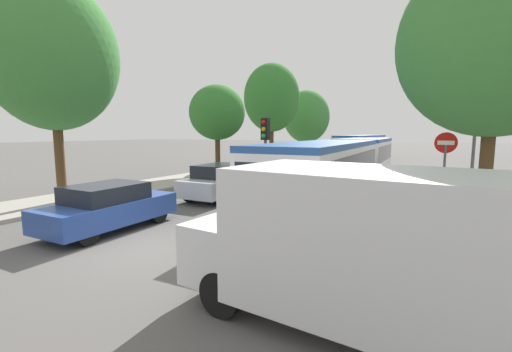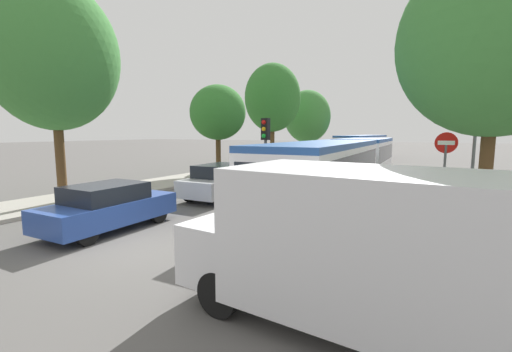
{
  "view_description": "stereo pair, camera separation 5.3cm",
  "coord_description": "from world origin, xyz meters",
  "px_view_note": "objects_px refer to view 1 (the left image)",
  "views": [
    {
      "loc": [
        6.37,
        -5.77,
        2.82
      ],
      "look_at": [
        0.2,
        5.27,
        1.2
      ],
      "focal_mm": 24.0,
      "sensor_mm": 36.0,
      "label": 1
    },
    {
      "loc": [
        6.41,
        -5.74,
        2.82
      ],
      "look_at": [
        0.2,
        5.27,
        1.2
      ],
      "focal_mm": 24.0,
      "sensor_mm": 36.0,
      "label": 2
    }
  ],
  "objects_px": {
    "articulated_bus": "(344,162)",
    "tree_left_mid": "(217,113)",
    "direction_sign_post": "(474,140)",
    "tree_left_near": "(52,56)",
    "tree_left_far": "(272,98)",
    "tree_right_near": "(497,41)",
    "white_van": "(361,244)",
    "city_bus_rear": "(361,145)",
    "queued_car_blue": "(109,207)",
    "queued_car_white": "(307,162)",
    "tree_left_distant": "(307,118)",
    "queued_car_silver": "(222,181)",
    "queued_car_green": "(276,170)",
    "no_entry_sign": "(445,160)",
    "traffic_light": "(265,140)"
  },
  "relations": [
    {
      "from": "tree_left_distant",
      "to": "articulated_bus",
      "type": "bearing_deg",
      "value": -63.91
    },
    {
      "from": "city_bus_rear",
      "to": "no_entry_sign",
      "type": "bearing_deg",
      "value": -158.55
    },
    {
      "from": "articulated_bus",
      "to": "traffic_light",
      "type": "distance_m",
      "value": 4.21
    },
    {
      "from": "city_bus_rear",
      "to": "tree_left_near",
      "type": "distance_m",
      "value": 31.51
    },
    {
      "from": "tree_left_mid",
      "to": "white_van",
      "type": "bearing_deg",
      "value": -47.88
    },
    {
      "from": "tree_left_near",
      "to": "tree_left_mid",
      "type": "bearing_deg",
      "value": 89.5
    },
    {
      "from": "queued_car_blue",
      "to": "queued_car_white",
      "type": "xyz_separation_m",
      "value": [
        -0.11,
        16.31,
        0.09
      ]
    },
    {
      "from": "queued_car_white",
      "to": "tree_left_distant",
      "type": "bearing_deg",
      "value": 19.85
    },
    {
      "from": "white_van",
      "to": "tree_left_far",
      "type": "relative_size",
      "value": 0.6
    },
    {
      "from": "queued_car_silver",
      "to": "tree_left_far",
      "type": "height_order",
      "value": "tree_left_far"
    },
    {
      "from": "white_van",
      "to": "no_entry_sign",
      "type": "height_order",
      "value": "no_entry_sign"
    },
    {
      "from": "tree_left_far",
      "to": "tree_left_near",
      "type": "bearing_deg",
      "value": -89.82
    },
    {
      "from": "city_bus_rear",
      "to": "tree_left_far",
      "type": "bearing_deg",
      "value": 163.39
    },
    {
      "from": "tree_right_near",
      "to": "tree_left_mid",
      "type": "bearing_deg",
      "value": 150.82
    },
    {
      "from": "city_bus_rear",
      "to": "queued_car_blue",
      "type": "height_order",
      "value": "city_bus_rear"
    },
    {
      "from": "queued_car_silver",
      "to": "tree_left_near",
      "type": "xyz_separation_m",
      "value": [
        -4.55,
        -4.28,
        4.86
      ]
    },
    {
      "from": "queued_car_blue",
      "to": "tree_right_near",
      "type": "relative_size",
      "value": 0.54
    },
    {
      "from": "articulated_bus",
      "to": "city_bus_rear",
      "type": "distance_m",
      "value": 23.07
    },
    {
      "from": "white_van",
      "to": "tree_left_mid",
      "type": "relative_size",
      "value": 0.88
    },
    {
      "from": "tree_left_mid",
      "to": "tree_right_near",
      "type": "bearing_deg",
      "value": -29.18
    },
    {
      "from": "queued_car_silver",
      "to": "tree_left_near",
      "type": "bearing_deg",
      "value": 131.9
    },
    {
      "from": "direction_sign_post",
      "to": "tree_left_near",
      "type": "bearing_deg",
      "value": 31.56
    },
    {
      "from": "queued_car_green",
      "to": "white_van",
      "type": "bearing_deg",
      "value": -150.73
    },
    {
      "from": "city_bus_rear",
      "to": "white_van",
      "type": "height_order",
      "value": "city_bus_rear"
    },
    {
      "from": "no_entry_sign",
      "to": "tree_right_near",
      "type": "bearing_deg",
      "value": 17.65
    },
    {
      "from": "tree_left_far",
      "to": "direction_sign_post",
      "type": "bearing_deg",
      "value": -42.23
    },
    {
      "from": "city_bus_rear",
      "to": "queued_car_green",
      "type": "distance_m",
      "value": 21.62
    },
    {
      "from": "queued_car_silver",
      "to": "direction_sign_post",
      "type": "distance_m",
      "value": 9.41
    },
    {
      "from": "tree_left_near",
      "to": "tree_left_mid",
      "type": "xyz_separation_m",
      "value": [
        0.09,
        10.19,
        -1.56
      ]
    },
    {
      "from": "queued_car_green",
      "to": "tree_left_distant",
      "type": "xyz_separation_m",
      "value": [
        -4.41,
        16.16,
        3.54
      ]
    },
    {
      "from": "tree_left_mid",
      "to": "tree_right_near",
      "type": "xyz_separation_m",
      "value": [
        13.7,
        -7.65,
        0.94
      ]
    },
    {
      "from": "white_van",
      "to": "tree_left_distant",
      "type": "bearing_deg",
      "value": -63.98
    },
    {
      "from": "tree_right_near",
      "to": "tree_left_far",
      "type": "bearing_deg",
      "value": 131.57
    },
    {
      "from": "direction_sign_post",
      "to": "tree_left_mid",
      "type": "distance_m",
      "value": 14.39
    },
    {
      "from": "queued_car_white",
      "to": "tree_left_mid",
      "type": "height_order",
      "value": "tree_left_mid"
    },
    {
      "from": "tree_left_far",
      "to": "tree_right_near",
      "type": "distance_m",
      "value": 20.87
    },
    {
      "from": "city_bus_rear",
      "to": "tree_left_mid",
      "type": "height_order",
      "value": "tree_left_mid"
    },
    {
      "from": "no_entry_sign",
      "to": "tree_right_near",
      "type": "height_order",
      "value": "tree_right_near"
    },
    {
      "from": "white_van",
      "to": "queued_car_blue",
      "type": "bearing_deg",
      "value": -8.06
    },
    {
      "from": "city_bus_rear",
      "to": "queued_car_silver",
      "type": "xyz_separation_m",
      "value": [
        -0.05,
        -26.62,
        -0.7
      ]
    },
    {
      "from": "tree_left_near",
      "to": "white_van",
      "type": "bearing_deg",
      "value": -13.7
    },
    {
      "from": "queued_car_blue",
      "to": "tree_left_distant",
      "type": "relative_size",
      "value": 0.56
    },
    {
      "from": "queued_car_white",
      "to": "queued_car_green",
      "type": "bearing_deg",
      "value": -178.01
    },
    {
      "from": "queued_car_blue",
      "to": "tree_left_near",
      "type": "height_order",
      "value": "tree_left_near"
    },
    {
      "from": "white_van",
      "to": "tree_left_near",
      "type": "relative_size",
      "value": 0.61
    },
    {
      "from": "articulated_bus",
      "to": "traffic_light",
      "type": "bearing_deg",
      "value": -39.86
    },
    {
      "from": "queued_car_silver",
      "to": "queued_car_green",
      "type": "bearing_deg",
      "value": -3.13
    },
    {
      "from": "queued_car_blue",
      "to": "tree_left_near",
      "type": "relative_size",
      "value": 0.47
    },
    {
      "from": "direction_sign_post",
      "to": "tree_left_near",
      "type": "distance_m",
      "value": 15.12
    },
    {
      "from": "articulated_bus",
      "to": "tree_left_mid",
      "type": "xyz_separation_m",
      "value": [
        -8.65,
        1.99,
        2.63
      ]
    }
  ]
}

